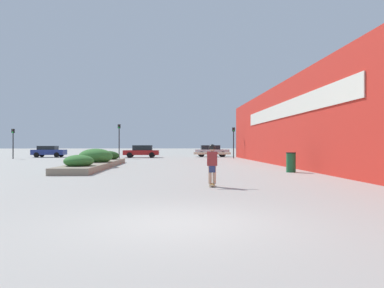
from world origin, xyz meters
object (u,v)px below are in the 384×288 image
at_px(trash_bin, 291,162).
at_px(traffic_light_left, 119,135).
at_px(car_center_left, 308,150).
at_px(traffic_light_right, 234,137).
at_px(skateboard, 212,185).
at_px(traffic_light_far_left, 13,138).
at_px(car_center_right, 211,151).
at_px(skateboarder, 212,160).
at_px(car_rightmost, 142,151).
at_px(car_leftmost, 49,151).

xyz_separation_m(trash_bin, traffic_light_left, (-12.50, 21.21, 2.01)).
bearing_deg(car_center_left, traffic_light_left, -76.37).
bearing_deg(trash_bin, traffic_light_right, 89.50).
distance_m(skateboard, traffic_light_far_left, 33.55).
relative_size(car_center_left, car_center_right, 1.05).
bearing_deg(trash_bin, traffic_light_left, 120.52).
xyz_separation_m(skateboard, skateboarder, (-0.00, -0.00, 0.90)).
xyz_separation_m(skateboarder, traffic_light_right, (5.27, 27.80, 1.39)).
bearing_deg(traffic_light_left, traffic_light_right, -1.14).
xyz_separation_m(car_center_left, traffic_light_left, (-23.32, -5.65, 1.68)).
xyz_separation_m(car_rightmost, traffic_light_right, (10.46, -3.30, 1.59)).
height_order(car_center_right, car_rightmost, car_rightmost).
distance_m(skateboard, traffic_light_left, 29.13).
distance_m(trash_bin, car_rightmost, 26.34).
height_order(trash_bin, car_leftmost, car_leftmost).
xyz_separation_m(car_center_left, car_rightmost, (-21.09, -2.61, -0.11)).
relative_size(skateboard, car_center_right, 0.17).
bearing_deg(skateboard, car_leftmost, 122.16).
relative_size(traffic_light_right, traffic_light_far_left, 1.06).
distance_m(car_center_left, traffic_light_right, 12.25).
distance_m(skateboarder, traffic_light_far_left, 33.50).
relative_size(car_leftmost, car_rightmost, 0.92).
bearing_deg(skateboard, traffic_light_right, 84.57).
xyz_separation_m(traffic_light_right, traffic_light_far_left, (-24.02, -0.07, -0.13)).
relative_size(skateboarder, car_leftmost, 0.38).
xyz_separation_m(car_center_right, car_rightmost, (-8.55, -2.53, -0.01)).
bearing_deg(trash_bin, skateboarder, -126.59).
bearing_deg(traffic_light_right, trash_bin, -90.50).
xyz_separation_m(car_center_left, traffic_light_right, (-10.63, -5.91, 1.48)).
height_order(skateboarder, car_leftmost, skateboarder).
relative_size(car_center_left, traffic_light_far_left, 1.39).
xyz_separation_m(skateboarder, car_center_left, (15.90, 33.71, -0.10)).
distance_m(traffic_light_right, traffic_light_far_left, 24.02).
height_order(car_rightmost, traffic_light_left, traffic_light_left).
distance_m(trash_bin, car_center_right, 26.84).
height_order(car_center_left, traffic_light_left, traffic_light_left).
bearing_deg(traffic_light_far_left, skateboarder, -55.94).
relative_size(car_center_right, traffic_light_left, 1.13).
xyz_separation_m(car_leftmost, car_center_left, (32.50, 0.94, 0.14)).
height_order(trash_bin, traffic_light_right, traffic_light_right).
bearing_deg(skateboarder, car_leftmost, 122.16).
height_order(skateboard, car_leftmost, car_leftmost).
height_order(skateboard, trash_bin, trash_bin).
xyz_separation_m(skateboard, car_center_right, (3.36, 33.63, 0.71)).
relative_size(skateboard, car_rightmost, 0.17).
height_order(trash_bin, traffic_light_far_left, traffic_light_far_left).
relative_size(skateboarder, car_rightmost, 0.35).
relative_size(car_center_right, traffic_light_far_left, 1.32).
bearing_deg(skateboarder, car_center_right, 89.60).
xyz_separation_m(car_leftmost, car_rightmost, (11.40, -1.67, 0.03)).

